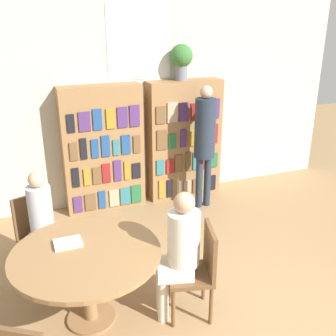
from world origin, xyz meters
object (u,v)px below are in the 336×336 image
(bookshelf_right, at_px, (184,140))
(seated_reader_left, at_px, (44,223))
(bookshelf_left, at_px, (103,149))
(librarian_standing, at_px, (205,135))
(reading_table, at_px, (87,262))
(seated_reader_right, at_px, (179,248))
(chair_left_side, at_px, (38,232))
(flower_vase, at_px, (181,58))
(chair_far_side, at_px, (198,267))

(bookshelf_right, distance_m, seated_reader_left, 2.66)
(bookshelf_left, relative_size, librarian_standing, 1.00)
(reading_table, bearing_deg, seated_reader_right, -15.18)
(chair_left_side, relative_size, seated_reader_left, 0.73)
(reading_table, distance_m, chair_left_side, 0.99)
(chair_left_side, height_order, seated_reader_left, seated_reader_left)
(bookshelf_left, height_order, bookshelf_right, same)
(bookshelf_left, bearing_deg, flower_vase, 0.24)
(chair_far_side, xyz_separation_m, librarian_standing, (1.04, 2.01, 0.58))
(bookshelf_left, xyz_separation_m, chair_far_side, (0.29, -2.51, -0.39))
(reading_table, height_order, chair_far_side, chair_far_side)
(bookshelf_left, bearing_deg, bookshelf_right, 0.01)
(chair_far_side, bearing_deg, chair_left_side, 63.00)
(seated_reader_right, height_order, librarian_standing, librarian_standing)
(bookshelf_left, height_order, seated_reader_left, bookshelf_left)
(flower_vase, xyz_separation_m, chair_left_side, (-2.20, -1.33, -1.58))
(flower_vase, distance_m, reading_table, 3.25)
(bookshelf_right, distance_m, seated_reader_right, 2.71)
(chair_far_side, bearing_deg, bookshelf_right, -5.54)
(bookshelf_right, distance_m, chair_far_side, 2.71)
(seated_reader_right, bearing_deg, flower_vase, -8.14)
(flower_vase, xyz_separation_m, seated_reader_right, (-1.06, -2.47, -1.36))
(seated_reader_left, bearing_deg, flower_vase, -165.57)
(reading_table, bearing_deg, seated_reader_left, 110.82)
(reading_table, distance_m, seated_reader_right, 0.82)
(seated_reader_left, distance_m, seated_reader_right, 1.44)
(reading_table, xyz_separation_m, librarian_standing, (1.99, 1.75, 0.46))
(chair_left_side, bearing_deg, chair_far_side, 117.00)
(reading_table, xyz_separation_m, chair_left_side, (-0.35, 0.92, -0.13))
(bookshelf_left, relative_size, seated_reader_left, 1.45)
(bookshelf_right, relative_size, flower_vase, 3.55)
(bookshelf_left, relative_size, bookshelf_right, 1.00)
(chair_far_side, bearing_deg, flower_vase, -4.39)
(seated_reader_left, bearing_deg, librarian_standing, -177.13)
(bookshelf_left, relative_size, reading_table, 1.36)
(flower_vase, relative_size, reading_table, 0.38)
(chair_far_side, xyz_separation_m, seated_reader_right, (-0.17, 0.05, 0.22))
(flower_vase, height_order, reading_table, flower_vase)
(chair_left_side, height_order, seated_reader_right, seated_reader_right)
(chair_left_side, height_order, chair_far_side, same)
(bookshelf_left, height_order, chair_far_side, bookshelf_left)
(chair_left_side, relative_size, librarian_standing, 0.50)
(bookshelf_left, distance_m, chair_far_side, 2.55)
(bookshelf_left, bearing_deg, chair_far_side, -83.47)
(bookshelf_right, bearing_deg, librarian_standing, -79.47)
(reading_table, bearing_deg, chair_left_side, 110.82)
(seated_reader_left, relative_size, librarian_standing, 0.69)
(flower_vase, relative_size, seated_reader_left, 0.41)
(librarian_standing, bearing_deg, flower_vase, 106.35)
(seated_reader_left, height_order, seated_reader_right, seated_reader_right)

